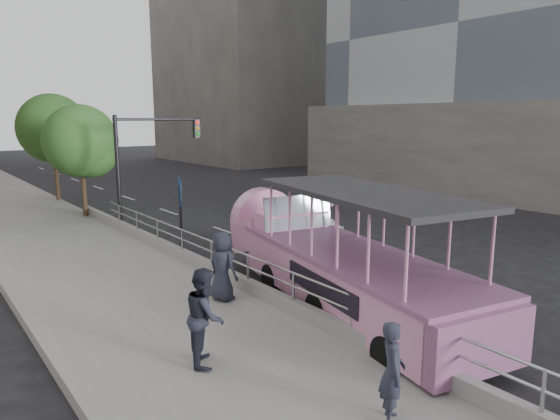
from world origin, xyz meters
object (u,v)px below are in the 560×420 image
at_px(pedestrian_near, 392,372).
at_px(traffic_signal, 143,153).
at_px(duck_boat, 332,261).
at_px(car, 315,235).
at_px(parking_sign, 180,210).
at_px(street_tree_near, 83,144).
at_px(pedestrian_mid, 205,316).
at_px(pedestrian_far, 222,266).
at_px(street_tree_far, 55,131).

xyz_separation_m(pedestrian_near, traffic_signal, (2.96, 16.89, 2.37)).
xyz_separation_m(duck_boat, pedestrian_near, (-3.25, -4.83, -0.11)).
xyz_separation_m(car, parking_sign, (-4.32, 2.23, 1.08)).
xyz_separation_m(parking_sign, street_tree_near, (-0.48, 9.26, 1.94)).
height_order(car, pedestrian_near, pedestrian_near).
bearing_deg(car, traffic_signal, 106.84).
bearing_deg(pedestrian_near, street_tree_near, 37.84).
relative_size(pedestrian_mid, pedestrian_far, 1.04).
distance_m(duck_boat, street_tree_near, 15.81).
xyz_separation_m(pedestrian_mid, traffic_signal, (4.35, 13.39, 2.24)).
distance_m(pedestrian_near, traffic_signal, 17.30).
height_order(parking_sign, street_tree_near, street_tree_near).
distance_m(pedestrian_mid, parking_sign, 8.24).
height_order(traffic_signal, street_tree_far, street_tree_far).
relative_size(parking_sign, street_tree_far, 0.47).
bearing_deg(duck_boat, street_tree_near, 96.96).
bearing_deg(parking_sign, pedestrian_near, -99.45).
height_order(duck_boat, pedestrian_near, duck_boat).
xyz_separation_m(street_tree_near, street_tree_far, (0.20, 6.00, 0.49)).
height_order(pedestrian_far, traffic_signal, traffic_signal).
height_order(car, traffic_signal, traffic_signal).
distance_m(car, traffic_signal, 9.09).
bearing_deg(traffic_signal, pedestrian_far, -102.20).
height_order(pedestrian_far, street_tree_near, street_tree_near).
bearing_deg(duck_boat, car, 53.89).
xyz_separation_m(pedestrian_near, parking_sign, (1.84, 11.05, 0.75)).
distance_m(car, street_tree_far, 18.43).
bearing_deg(pedestrian_far, duck_boat, -131.77).
xyz_separation_m(pedestrian_mid, parking_sign, (3.23, 7.56, 0.61)).
xyz_separation_m(pedestrian_mid, street_tree_near, (2.75, 16.82, 2.56)).
relative_size(duck_boat, street_tree_near, 1.81).
height_order(parking_sign, street_tree_far, street_tree_far).
relative_size(duck_boat, car, 2.23).
xyz_separation_m(pedestrian_far, parking_sign, (1.17, 4.77, 0.65)).
height_order(pedestrian_near, street_tree_far, street_tree_far).
bearing_deg(street_tree_near, car, -67.33).
distance_m(pedestrian_near, pedestrian_mid, 3.76).
height_order(pedestrian_mid, traffic_signal, traffic_signal).
xyz_separation_m(car, pedestrian_far, (-5.50, -2.54, 0.43)).
bearing_deg(pedestrian_far, traffic_signal, -24.73).
relative_size(duck_boat, parking_sign, 3.42).
height_order(street_tree_near, street_tree_far, street_tree_far).
xyz_separation_m(duck_boat, street_tree_near, (-1.89, 15.48, 2.58)).
bearing_deg(parking_sign, pedestrian_mid, -113.11).
xyz_separation_m(duck_boat, street_tree_far, (-1.69, 21.48, 3.06)).
bearing_deg(street_tree_near, pedestrian_mid, -99.28).
xyz_separation_m(duck_boat, traffic_signal, (-0.29, 12.06, 2.25)).
xyz_separation_m(car, street_tree_near, (-4.80, 11.49, 3.03)).
bearing_deg(pedestrian_near, pedestrian_mid, 63.31).
relative_size(duck_boat, street_tree_far, 1.61).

